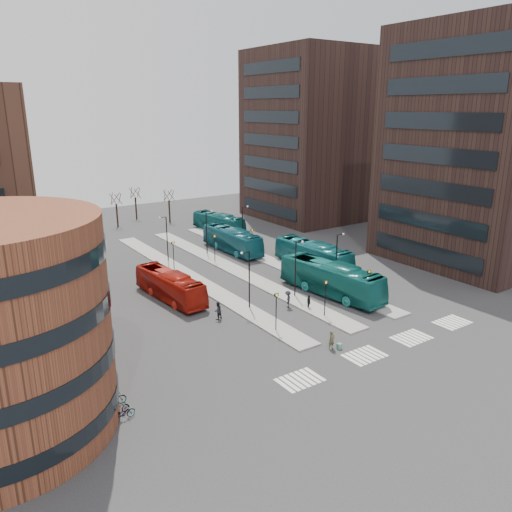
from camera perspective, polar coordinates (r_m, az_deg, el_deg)
ground at (r=42.22m, az=17.27°, el=-12.54°), size 160.00×160.00×0.00m
island_left at (r=61.53m, az=-7.40°, el=-2.45°), size 2.50×45.00×0.15m
island_mid at (r=64.28m, az=-2.64°, el=-1.49°), size 2.50×45.00×0.15m
island_right at (r=67.45m, az=1.71°, el=-0.60°), size 2.50×45.00×0.15m
suitcase at (r=44.35m, az=9.50°, el=-10.13°), size 0.40×0.32×0.50m
red_bus at (r=54.80m, az=-9.81°, el=-3.35°), size 3.64×11.33×3.10m
teal_bus_a at (r=55.87m, az=8.57°, el=-2.58°), size 4.46×13.49×3.69m
teal_bus_b at (r=71.99m, az=-2.75°, el=1.84°), size 2.99×12.22×3.39m
teal_bus_c at (r=64.81m, az=6.54°, el=0.09°), size 3.39×12.44×3.44m
teal_bus_d at (r=83.89m, az=-4.29°, el=3.83°), size 4.37×11.30×3.07m
traveller at (r=43.94m, az=8.64°, el=-9.46°), size 0.65×0.45×1.72m
commuter_a at (r=49.38m, az=-4.39°, el=-6.23°), size 1.03×0.90×1.80m
commuter_b at (r=52.00m, az=6.06°, el=-5.25°), size 0.65×0.96×1.51m
commuter_c at (r=52.11m, az=3.67°, el=-4.95°), size 1.25×1.35×1.83m
bicycle_near at (r=35.94m, az=-14.98°, el=-17.02°), size 1.84×0.85×0.93m
bicycle_mid at (r=36.52m, az=-15.37°, el=-16.48°), size 1.57×0.68×0.91m
bicycle_far at (r=37.57m, az=-16.07°, el=-15.45°), size 1.94×0.81×0.99m
crosswalk_stripes at (r=45.64m, az=14.74°, el=-10.01°), size 22.35×2.40×0.01m
tower_near at (r=72.81m, az=24.58°, el=11.19°), size 20.12×20.00×30.00m
tower_far at (r=95.14m, az=6.59°, el=13.48°), size 20.12×20.00×30.00m
sign_poles at (r=57.77m, az=0.64°, el=-1.15°), size 12.45×22.12×3.65m
lamp_posts at (r=61.97m, az=-1.21°, el=1.21°), size 14.04×20.24×6.12m
bare_trees at (r=92.47m, az=-13.03°, el=5.40°), size 10.97×8.14×5.90m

